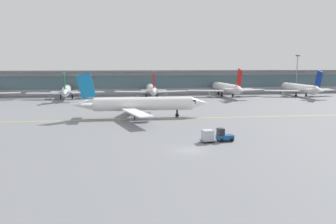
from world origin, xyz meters
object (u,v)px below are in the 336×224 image
(apron_light_mast_1, at_px, (297,72))
(gate_airplane_3, at_px, (226,88))
(taxiing_regional_jet, at_px, (142,104))
(baggage_tug, at_px, (224,136))
(gate_airplane_4, at_px, (299,88))
(gate_airplane_2, at_px, (151,89))
(cargo_dolly_lead, at_px, (208,136))
(gate_airplane_1, at_px, (66,91))

(apron_light_mast_1, bearing_deg, gate_airplane_3, -162.73)
(gate_airplane_3, height_order, apron_light_mast_1, apron_light_mast_1)
(taxiing_regional_jet, distance_m, baggage_tug, 27.57)
(gate_airplane_4, height_order, baggage_tug, gate_airplane_4)
(gate_airplane_2, xyz_separation_m, apron_light_mast_1, (62.47, 9.05, 5.67))
(gate_airplane_4, distance_m, cargo_dolly_lead, 86.31)
(cargo_dolly_lead, distance_m, apron_light_mast_1, 101.91)
(gate_airplane_2, xyz_separation_m, baggage_tug, (3.69, -71.58, -2.00))
(taxiing_regional_jet, bearing_deg, baggage_tug, -64.89)
(cargo_dolly_lead, bearing_deg, gate_airplane_2, 84.74)
(cargo_dolly_lead, xyz_separation_m, apron_light_mast_1, (61.49, 80.92, 7.51))
(taxiing_regional_jet, bearing_deg, gate_airplane_3, 53.40)
(gate_airplane_1, relative_size, taxiing_regional_jet, 0.93)
(cargo_dolly_lead, bearing_deg, gate_airplane_4, 44.62)
(gate_airplane_3, relative_size, apron_light_mast_1, 2.04)
(baggage_tug, height_order, cargo_dolly_lead, baggage_tug)
(gate_airplane_3, distance_m, baggage_tug, 74.05)
(gate_airplane_2, height_order, baggage_tug, gate_airplane_2)
(gate_airplane_2, xyz_separation_m, gate_airplane_4, (55.68, -5.13, 0.12))
(gate_airplane_3, relative_size, taxiing_regional_jet, 1.04)
(gate_airplane_4, bearing_deg, gate_airplane_3, 83.89)
(gate_airplane_3, distance_m, gate_airplane_4, 27.91)
(gate_airplane_2, bearing_deg, apron_light_mast_1, -79.44)
(gate_airplane_3, bearing_deg, gate_airplane_4, -98.14)
(gate_airplane_4, relative_size, apron_light_mast_1, 1.92)
(gate_airplane_1, bearing_deg, taxiing_regional_jet, -159.21)
(gate_airplane_2, distance_m, gate_airplane_3, 28.04)
(gate_airplane_1, height_order, apron_light_mast_1, apron_light_mast_1)
(baggage_tug, bearing_deg, cargo_dolly_lead, 180.00)
(gate_airplane_2, distance_m, cargo_dolly_lead, 71.90)
(gate_airplane_2, height_order, taxiing_regional_jet, taxiing_regional_jet)
(gate_airplane_2, distance_m, baggage_tug, 71.71)
(taxiing_regional_jet, bearing_deg, cargo_dolly_lead, -70.46)
(baggage_tug, bearing_deg, taxiing_regional_jet, 107.42)
(gate_airplane_1, height_order, gate_airplane_2, gate_airplane_2)
(gate_airplane_3, height_order, baggage_tug, gate_airplane_3)
(gate_airplane_3, xyz_separation_m, taxiing_regional_jet, (-35.24, -44.70, -0.14))
(gate_airplane_2, bearing_deg, cargo_dolly_lead, -176.90)
(gate_airplane_3, xyz_separation_m, gate_airplane_4, (27.70, -3.46, -0.19))
(gate_airplane_4, relative_size, cargo_dolly_lead, 13.41)
(gate_airplane_2, height_order, gate_airplane_4, gate_airplane_4)
(gate_airplane_1, distance_m, gate_airplane_2, 30.07)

